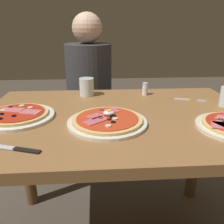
% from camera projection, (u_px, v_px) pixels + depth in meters
% --- Properties ---
extents(dining_table, '(1.19, 0.81, 0.74)m').
position_uv_depth(dining_table, '(119.00, 139.00, 1.05)').
color(dining_table, olive).
rests_on(dining_table, ground).
extents(pizza_foreground, '(0.31, 0.31, 0.05)m').
position_uv_depth(pizza_foreground, '(107.00, 121.00, 0.91)').
color(pizza_foreground, silver).
rests_on(pizza_foreground, dining_table).
extents(pizza_across_left, '(0.30, 0.30, 0.03)m').
position_uv_depth(pizza_across_left, '(17.00, 115.00, 0.97)').
color(pizza_across_left, white).
rests_on(pizza_across_left, dining_table).
extents(water_glass_far, '(0.08, 0.08, 0.09)m').
position_uv_depth(water_glass_far, '(87.00, 88.00, 1.26)').
color(water_glass_far, silver).
rests_on(water_glass_far, dining_table).
extents(fork, '(0.15, 0.06, 0.00)m').
position_uv_depth(fork, '(188.00, 100.00, 1.20)').
color(fork, silver).
rests_on(fork, dining_table).
extents(knife, '(0.19, 0.08, 0.01)m').
position_uv_depth(knife, '(16.00, 149.00, 0.73)').
color(knife, silver).
rests_on(knife, dining_table).
extents(salt_shaker, '(0.03, 0.03, 0.07)m').
position_uv_depth(salt_shaker, '(145.00, 89.00, 1.28)').
color(salt_shaker, white).
rests_on(salt_shaker, dining_table).
extents(diner_person, '(0.32, 0.32, 1.18)m').
position_uv_depth(diner_person, '(90.00, 103.00, 1.73)').
color(diner_person, black).
rests_on(diner_person, ground).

